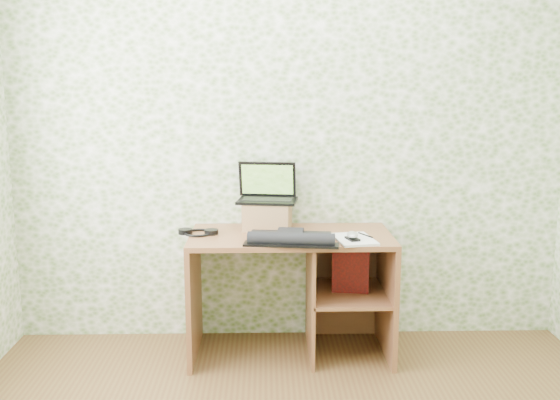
{
  "coord_description": "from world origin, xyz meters",
  "views": [
    {
      "loc": [
        -0.15,
        -2.16,
        1.64
      ],
      "look_at": [
        -0.07,
        1.39,
        0.97
      ],
      "focal_mm": 40.0,
      "sensor_mm": 36.0,
      "label": 1
    }
  ],
  "objects_px": {
    "riser": "(267,215)",
    "keyboard": "(291,238)",
    "desk": "(303,276)",
    "laptop": "(267,192)",
    "notepad": "(354,239)"
  },
  "relations": [
    {
      "from": "desk",
      "to": "riser",
      "type": "relative_size",
      "value": 4.27
    },
    {
      "from": "desk",
      "to": "notepad",
      "type": "distance_m",
      "value": 0.43
    },
    {
      "from": "riser",
      "to": "keyboard",
      "type": "distance_m",
      "value": 0.37
    },
    {
      "from": "riser",
      "to": "laptop",
      "type": "xyz_separation_m",
      "value": [
        0.0,
        0.04,
        0.14
      ]
    },
    {
      "from": "desk",
      "to": "riser",
      "type": "distance_m",
      "value": 0.43
    },
    {
      "from": "keyboard",
      "to": "laptop",
      "type": "bearing_deg",
      "value": 116.51
    },
    {
      "from": "riser",
      "to": "laptop",
      "type": "bearing_deg",
      "value": 90.0
    },
    {
      "from": "desk",
      "to": "laptop",
      "type": "xyz_separation_m",
      "value": [
        -0.22,
        0.15,
        0.49
      ]
    },
    {
      "from": "keyboard",
      "to": "notepad",
      "type": "height_order",
      "value": "keyboard"
    },
    {
      "from": "laptop",
      "to": "keyboard",
      "type": "relative_size",
      "value": 0.72
    },
    {
      "from": "riser",
      "to": "notepad",
      "type": "bearing_deg",
      "value": -31.16
    },
    {
      "from": "riser",
      "to": "notepad",
      "type": "xyz_separation_m",
      "value": [
        0.5,
        -0.3,
        -0.08
      ]
    },
    {
      "from": "keyboard",
      "to": "notepad",
      "type": "distance_m",
      "value": 0.37
    },
    {
      "from": "riser",
      "to": "keyboard",
      "type": "height_order",
      "value": "riser"
    },
    {
      "from": "desk",
      "to": "notepad",
      "type": "xyz_separation_m",
      "value": [
        0.28,
        -0.18,
        0.28
      ]
    }
  ]
}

